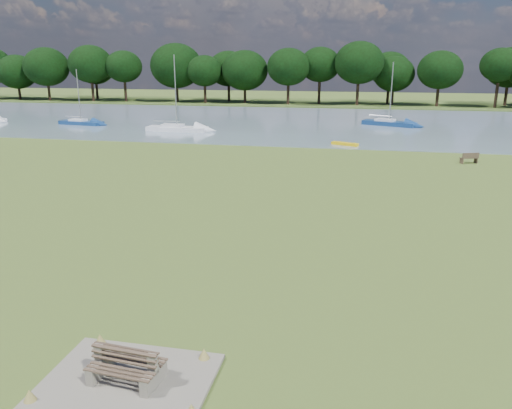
% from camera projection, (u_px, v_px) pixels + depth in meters
% --- Properties ---
extents(ground, '(220.00, 220.00, 0.00)m').
position_uv_depth(ground, '(249.00, 218.00, 25.73)').
color(ground, olive).
extents(river, '(220.00, 40.00, 0.10)m').
position_uv_depth(river, '(318.00, 123.00, 65.22)').
color(river, gray).
rests_on(river, ground).
extents(far_bank, '(220.00, 20.00, 0.40)m').
position_uv_depth(far_bank, '(332.00, 104.00, 93.43)').
color(far_bank, '#4C6626').
rests_on(far_bank, ground).
extents(concrete_pad, '(4.20, 3.20, 0.10)m').
position_uv_depth(concrete_pad, '(128.00, 382.00, 12.55)').
color(concrete_pad, gray).
rests_on(concrete_pad, ground).
extents(bench_pair, '(1.87, 1.20, 0.96)m').
position_uv_depth(bench_pair, '(126.00, 366.00, 12.42)').
color(bench_pair, gray).
rests_on(bench_pair, concrete_pad).
extents(riverbank_bench, '(1.47, 0.91, 0.87)m').
position_uv_depth(riverbank_bench, '(469.00, 158.00, 39.20)').
color(riverbank_bench, brown).
rests_on(riverbank_bench, ground).
extents(kayak, '(2.63, 1.63, 0.26)m').
position_uv_depth(kayak, '(345.00, 144.00, 47.45)').
color(kayak, yellow).
rests_on(kayak, river).
extents(tree_line, '(137.89, 8.85, 10.71)m').
position_uv_depth(tree_line, '(320.00, 69.00, 88.34)').
color(tree_line, black).
rests_on(tree_line, far_bank).
extents(sailboat_1, '(6.95, 1.98, 8.40)m').
position_uv_depth(sailboat_1, '(176.00, 127.00, 56.93)').
color(sailboat_1, white).
rests_on(sailboat_1, river).
extents(sailboat_3, '(5.95, 2.42, 6.73)m').
position_uv_depth(sailboat_3, '(81.00, 121.00, 62.62)').
color(sailboat_3, navy).
rests_on(sailboat_3, river).
extents(sailboat_4, '(6.71, 4.31, 7.58)m').
position_uv_depth(sailboat_4, '(388.00, 122.00, 61.67)').
color(sailboat_4, navy).
rests_on(sailboat_4, river).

